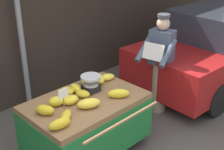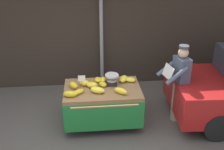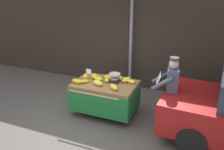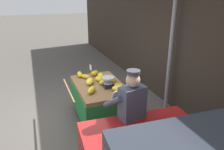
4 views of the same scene
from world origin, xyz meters
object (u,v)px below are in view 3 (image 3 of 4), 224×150
object	(u,v)px
banana_bunch_4	(120,78)
banana_bunch_11	(86,76)
banana_bunch_0	(111,77)
banana_bunch_2	(84,81)
banana_bunch_7	(107,80)
banana_bunch_12	(98,79)
banana_bunch_5	(114,87)
banana_cart	(105,91)
banana_bunch_6	(94,77)
vendor_person	(170,93)
weighing_scale	(115,78)
banana_bunch_3	(77,81)
banana_bunch_10	(107,77)
price_sign	(89,73)
street_pole	(131,44)
banana_bunch_9	(126,80)
banana_bunch_8	(131,82)
banana_bunch_1	(98,83)

from	to	relation	value
banana_bunch_4	banana_bunch_11	world-z (taller)	banana_bunch_11
banana_bunch_0	banana_bunch_2	distance (m)	0.70
banana_bunch_7	banana_bunch_12	bearing A→B (deg)	-174.45
banana_bunch_2	banana_bunch_5	size ratio (longest dim) A/B	0.88
banana_cart	banana_bunch_4	size ratio (longest dim) A/B	6.02
banana_cart	banana_bunch_6	xyz separation A→B (m)	(-0.37, 0.14, 0.30)
vendor_person	banana_bunch_2	bearing A→B (deg)	-174.58
weighing_scale	banana_bunch_4	xyz separation A→B (m)	(0.07, 0.18, -0.07)
weighing_scale	banana_bunch_3	distance (m)	0.95
banana_bunch_0	banana_bunch_6	size ratio (longest dim) A/B	1.05
weighing_scale	banana_bunch_11	world-z (taller)	weighing_scale
banana_cart	banana_bunch_12	size ratio (longest dim) A/B	7.22
banana_bunch_10	banana_bunch_4	bearing A→B (deg)	1.60
price_sign	vendor_person	world-z (taller)	vendor_person
street_pole	banana_bunch_7	xyz separation A→B (m)	(-0.08, -1.63, -0.55)
banana_bunch_10	vendor_person	world-z (taller)	vendor_person
banana_bunch_3	banana_bunch_6	size ratio (longest dim) A/B	1.33
banana_bunch_9	weighing_scale	bearing A→B (deg)	-153.64
banana_bunch_0	banana_cart	bearing A→B (deg)	-99.57
banana_bunch_0	banana_bunch_8	size ratio (longest dim) A/B	0.97
price_sign	banana_bunch_10	distance (m)	0.55
street_pole	price_sign	world-z (taller)	street_pole
banana_bunch_7	banana_bunch_3	bearing A→B (deg)	-150.02
banana_bunch_0	banana_bunch_7	world-z (taller)	banana_bunch_0
banana_bunch_4	banana_bunch_12	size ratio (longest dim) A/B	1.20
banana_bunch_5	banana_bunch_12	world-z (taller)	banana_bunch_5
banana_bunch_7	banana_bunch_12	world-z (taller)	banana_bunch_12
banana_bunch_1	banana_bunch_11	xyz separation A→B (m)	(-0.48, 0.25, -0.00)
banana_bunch_0	banana_bunch_2	size ratio (longest dim) A/B	0.83
banana_bunch_3	banana_bunch_7	world-z (taller)	banana_bunch_3
banana_bunch_9	banana_cart	bearing A→B (deg)	-151.14
price_sign	banana_bunch_6	xyz separation A→B (m)	(0.04, 0.23, -0.19)
banana_bunch_10	banana_bunch_11	world-z (taller)	banana_bunch_11
vendor_person	banana_bunch_3	bearing A→B (deg)	-172.50
price_sign	banana_bunch_5	bearing A→B (deg)	-14.13
banana_bunch_7	banana_bunch_11	distance (m)	0.60
weighing_scale	banana_bunch_8	size ratio (longest dim) A/B	1.27
banana_bunch_12	banana_cart	bearing A→B (deg)	-15.37
price_sign	banana_bunch_11	distance (m)	0.30
street_pole	banana_bunch_1	xyz separation A→B (m)	(-0.21, -1.90, -0.54)
banana_cart	banana_bunch_1	size ratio (longest dim) A/B	5.36
banana_bunch_3	banana_bunch_0	bearing A→B (deg)	39.50
banana_bunch_12	banana_bunch_10	bearing A→B (deg)	60.64
banana_bunch_3	banana_bunch_11	bearing A→B (deg)	81.91
banana_cart	banana_bunch_3	bearing A→B (deg)	-154.90
banana_bunch_0	vendor_person	distance (m)	1.59
banana_bunch_4	banana_bunch_12	world-z (taller)	banana_bunch_12
weighing_scale	banana_bunch_9	size ratio (longest dim) A/B	1.00
street_pole	banana_bunch_2	world-z (taller)	street_pole
street_pole	banana_bunch_2	distance (m)	2.07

